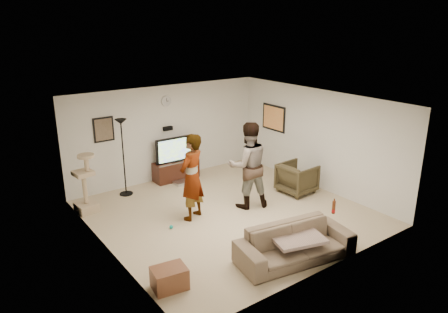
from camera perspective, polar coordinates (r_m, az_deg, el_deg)
floor at (r=9.43m, az=0.64°, el=-7.70°), size 5.50×5.50×0.02m
ceiling at (r=8.64m, az=0.70°, el=7.52°), size 5.50×5.50×0.02m
wall_back at (r=11.19m, az=-7.76°, el=3.22°), size 5.50×0.04×2.50m
wall_front at (r=7.09m, az=14.10°, el=-6.16°), size 5.50×0.04×2.50m
wall_left at (r=7.74m, az=-15.97°, el=-4.22°), size 0.04×5.50×2.50m
wall_right at (r=10.75m, az=12.54°, el=2.32°), size 0.04×5.50×2.50m
wall_clock at (r=10.98m, az=-7.87°, el=7.47°), size 0.26×0.04×0.26m
wall_speaker at (r=11.11m, az=-7.64°, el=3.80°), size 0.25×0.10×0.10m
picture_back at (r=10.42m, az=-16.04°, el=3.55°), size 0.42×0.03×0.52m
picture_right at (r=11.76m, az=6.76°, el=5.24°), size 0.03×0.78×0.62m
tv_stand at (r=11.32m, az=-6.54°, el=-1.84°), size 1.22×0.45×0.51m
console_box at (r=11.05m, az=-5.73°, el=-3.53°), size 0.40×0.30×0.07m
tv at (r=11.14m, az=-6.64°, el=0.98°), size 1.11×0.08×0.66m
tv_screen at (r=11.10m, az=-6.53°, el=0.92°), size 1.02×0.01×0.58m
floor_lamp at (r=10.33m, az=-13.50°, el=-0.17°), size 0.32×0.32×1.89m
cat_tree at (r=9.72m, az=-18.46°, el=-3.49°), size 0.48×0.48×1.35m
person_left at (r=8.86m, az=-4.39°, el=-2.81°), size 0.81×0.70×1.88m
person_right at (r=9.41m, az=3.28°, el=-1.19°), size 1.15×1.02×1.98m
sofa at (r=7.71m, az=9.64°, el=-11.57°), size 2.24×1.19×0.62m
throw_blanket at (r=7.69m, az=9.88°, el=-10.78°), size 1.06×0.92×0.06m
beer_bottle at (r=8.18m, az=14.68°, el=-6.69°), size 0.06×0.06×0.25m
armchair at (r=10.51m, az=9.90°, el=-2.91°), size 0.86×0.84×0.74m
side_table at (r=7.01m, az=-7.43°, el=-16.06°), size 0.59×0.48×0.36m
toy_ball at (r=8.81m, az=-7.18°, el=-9.46°), size 0.08×0.08×0.08m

